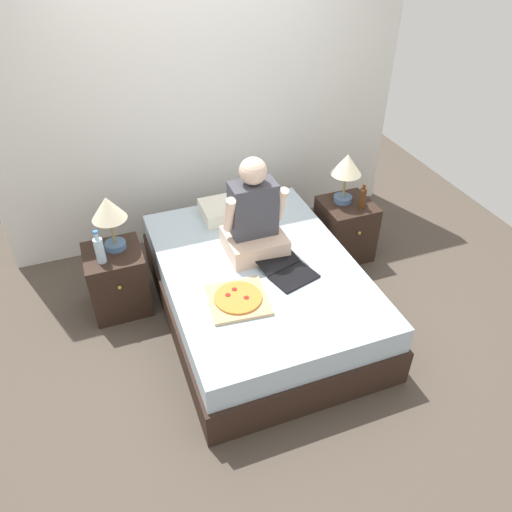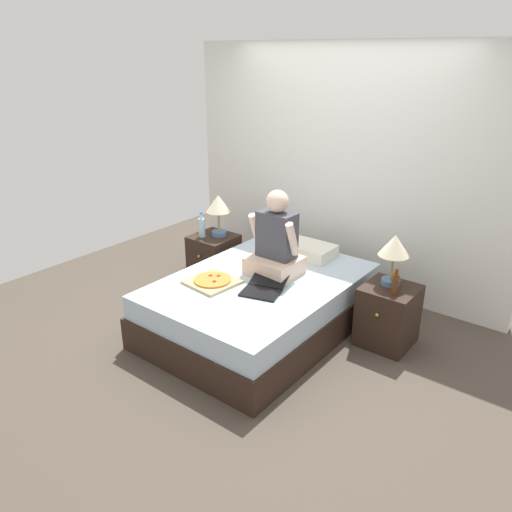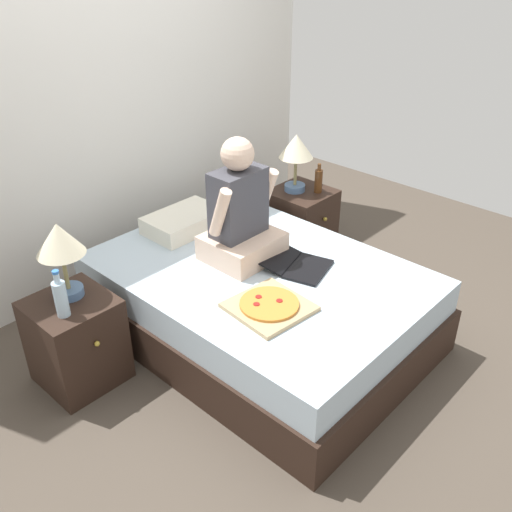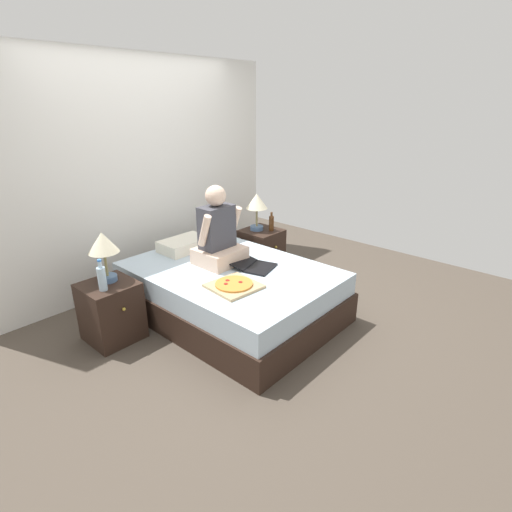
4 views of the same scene
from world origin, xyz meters
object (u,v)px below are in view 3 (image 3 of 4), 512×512
Objects in this scene: water_bottle at (61,298)px; pizza_box at (269,306)px; bed at (260,302)px; beer_bottle at (319,180)px; lamp_on_right_nightstand at (296,150)px; laptop at (298,265)px; nightstand_left at (76,341)px; person_seated at (240,216)px; nightstand_right at (301,222)px; lamp_on_left_nightstand at (60,244)px.

water_bottle is 1.10m from pizza_box.
beer_bottle is (1.09, 0.39, 0.39)m from bed.
lamp_on_right_nightstand is 0.93× the size of laptop.
nightstand_left is 1.21m from person_seated.
person_seated reaches higher than bed.
water_bottle is at bearing -177.57° from nightstand_right.
beer_bottle is at bearing -56.31° from lamp_on_right_nightstand.
lamp_on_right_nightstand is at bearing 20.02° from person_seated.
lamp_on_left_nightstand reaches higher than water_bottle.
laptop is (1.14, -0.71, -0.34)m from lamp_on_left_nightstand.
bed is at bearing -25.62° from nightstand_left.
nightstand_left is at bearing 154.38° from bed.
lamp_on_left_nightstand reaches higher than laptop.
beer_bottle is at bearing 27.60° from pizza_box.
lamp_on_right_nightstand is 1.58m from pizza_box.
beer_bottle reaches higher than nightstand_left.
nightstand_right is 1.11m from laptop.
water_bottle is 0.35× the size of person_seated.
nightstand_left is 1.12× the size of laptop.
laptop is at bearing -46.16° from bed.
lamp_on_right_nightstand is at bearing 120.93° from nightstand_right.
water_bottle is 1.20× the size of beer_bottle.
nightstand_left is 0.70× the size of person_seated.
bed is 7.34× the size of water_bottle.
person_seated reaches higher than beer_bottle.
bed is 1.29m from lamp_on_right_nightstand.
person_seated reaches higher than lamp_on_left_nightstand.
person_seated is (-1.06, -0.20, 0.15)m from beer_bottle.
lamp_on_left_nightstand is 1.97m from lamp_on_right_nightstand.
beer_bottle is (2.19, -0.01, -0.02)m from water_bottle.
beer_bottle is at bearing -54.99° from nightstand_right.
water_bottle is (-1.10, 0.40, 0.41)m from bed.
nightstand_left is 1.13m from pizza_box.
beer_bottle is 1.55m from pizza_box.
laptop is at bearing -142.51° from nightstand_right.
nightstand_right is (2.12, 0.09, -0.38)m from water_bottle.
lamp_on_right_nightstand is at bearing 1.42° from nightstand_left.
lamp_on_right_nightstand reaches higher than bed.
person_seated reaches higher than lamp_on_right_nightstand.
lamp_on_right_nightstand is (1.97, 0.00, 0.00)m from lamp_on_left_nightstand.
nightstand_left reaches higher than bed.
lamp_on_left_nightstand reaches higher than nightstand_right.
bed is 3.73× the size of nightstand_left.
lamp_on_left_nightstand is at bearing 49.40° from water_bottle.
water_bottle is 1.16m from person_seated.
person_seated is at bearing -163.14° from nightstand_right.
lamp_on_left_nightstand is 0.58× the size of person_seated.
bed is 1.24m from water_bottle.
pizza_box reaches higher than nightstand_left.
nightstand_right is 0.60m from lamp_on_right_nightstand.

